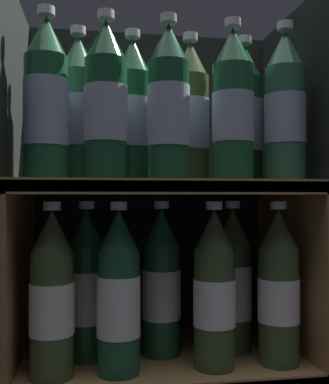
% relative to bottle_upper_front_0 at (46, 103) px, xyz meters
% --- Properties ---
extents(fridge_back_wall, '(0.57, 0.02, 0.92)m').
position_rel_bottle_upper_front_0_xyz_m(fridge_back_wall, '(0.20, 0.26, -0.25)').
color(fridge_back_wall, black).
rests_on(fridge_back_wall, ground_plane).
extents(fridge_side_left, '(0.02, 0.36, 0.92)m').
position_rel_bottle_upper_front_0_xyz_m(fridge_side_left, '(-0.07, 0.09, -0.25)').
color(fridge_side_left, black).
rests_on(fridge_side_left, ground_plane).
extents(fridge_side_right, '(0.02, 0.36, 0.92)m').
position_rel_bottle_upper_front_0_xyz_m(fridge_side_right, '(0.48, 0.09, -0.25)').
color(fridge_side_right, black).
rests_on(fridge_side_right, ground_plane).
extents(shelf_lower, '(0.53, 0.32, 0.26)m').
position_rel_bottle_upper_front_0_xyz_m(shelf_lower, '(0.20, 0.08, -0.50)').
color(shelf_lower, '#9E7547').
rests_on(shelf_lower, ground_plane).
extents(shelf_upper, '(0.53, 0.32, 0.58)m').
position_rel_bottle_upper_front_0_xyz_m(shelf_upper, '(0.20, 0.09, -0.30)').
color(shelf_upper, '#9E7547').
rests_on(shelf_upper, ground_plane).
extents(bottle_upper_front_0, '(0.07, 0.07, 0.29)m').
position_rel_bottle_upper_front_0_xyz_m(bottle_upper_front_0, '(0.00, 0.00, 0.00)').
color(bottle_upper_front_0, '#194C2D').
rests_on(bottle_upper_front_0, shelf_upper).
extents(bottle_upper_front_1, '(0.07, 0.07, 0.29)m').
position_rel_bottle_upper_front_0_xyz_m(bottle_upper_front_1, '(0.10, 0.00, 0.00)').
color(bottle_upper_front_1, '#144228').
rests_on(bottle_upper_front_1, shelf_upper).
extents(bottle_upper_front_2, '(0.07, 0.07, 0.29)m').
position_rel_bottle_upper_front_0_xyz_m(bottle_upper_front_2, '(0.20, 0.00, 0.00)').
color(bottle_upper_front_2, '#144228').
rests_on(bottle_upper_front_2, shelf_upper).
extents(bottle_upper_front_3, '(0.07, 0.07, 0.29)m').
position_rel_bottle_upper_front_0_xyz_m(bottle_upper_front_3, '(0.32, 0.00, 0.00)').
color(bottle_upper_front_3, '#194C2D').
rests_on(bottle_upper_front_3, shelf_upper).
extents(bottle_upper_front_4, '(0.07, 0.07, 0.29)m').
position_rel_bottle_upper_front_0_xyz_m(bottle_upper_front_4, '(0.41, 0.00, 0.00)').
color(bottle_upper_front_4, '#285B42').
rests_on(bottle_upper_front_4, shelf_upper).
extents(bottle_upper_back_0, '(0.07, 0.07, 0.29)m').
position_rel_bottle_upper_front_0_xyz_m(bottle_upper_back_0, '(0.05, 0.08, 0.00)').
color(bottle_upper_back_0, '#285B42').
rests_on(bottle_upper_back_0, shelf_upper).
extents(bottle_upper_back_1, '(0.07, 0.07, 0.29)m').
position_rel_bottle_upper_front_0_xyz_m(bottle_upper_back_1, '(0.15, 0.08, 0.00)').
color(bottle_upper_back_1, '#194C2D').
rests_on(bottle_upper_back_1, shelf_upper).
extents(bottle_upper_back_2, '(0.07, 0.07, 0.29)m').
position_rel_bottle_upper_front_0_xyz_m(bottle_upper_back_2, '(0.26, 0.08, 0.00)').
color(bottle_upper_back_2, '#384C28').
rests_on(bottle_upper_back_2, shelf_upper).
extents(bottle_upper_back_3, '(0.07, 0.07, 0.29)m').
position_rel_bottle_upper_front_0_xyz_m(bottle_upper_back_3, '(0.37, 0.08, 0.00)').
color(bottle_upper_back_3, '#144228').
rests_on(bottle_upper_back_3, shelf_upper).
extents(bottle_lower_front_0, '(0.07, 0.07, 0.29)m').
position_rel_bottle_upper_front_0_xyz_m(bottle_lower_front_0, '(0.01, -0.00, -0.32)').
color(bottle_lower_front_0, '#384C28').
rests_on(bottle_lower_front_0, shelf_lower).
extents(bottle_lower_front_1, '(0.07, 0.07, 0.29)m').
position_rel_bottle_upper_front_0_xyz_m(bottle_lower_front_1, '(0.12, 0.00, -0.32)').
color(bottle_lower_front_1, '#194C2D').
rests_on(bottle_lower_front_1, shelf_lower).
extents(bottle_lower_front_2, '(0.07, 0.07, 0.29)m').
position_rel_bottle_upper_front_0_xyz_m(bottle_lower_front_2, '(0.28, 0.00, -0.32)').
color(bottle_lower_front_2, '#384C28').
rests_on(bottle_lower_front_2, shelf_lower).
extents(bottle_lower_front_3, '(0.07, 0.07, 0.29)m').
position_rel_bottle_upper_front_0_xyz_m(bottle_lower_front_3, '(0.40, 0.00, -0.32)').
color(bottle_lower_front_3, '#384C28').
rests_on(bottle_lower_front_3, shelf_lower).
extents(bottle_lower_back_0, '(0.07, 0.07, 0.29)m').
position_rel_bottle_upper_front_0_xyz_m(bottle_lower_back_0, '(0.06, 0.08, -0.32)').
color(bottle_lower_back_0, '#194C2D').
rests_on(bottle_lower_back_0, shelf_lower).
extents(bottle_lower_back_1, '(0.07, 0.07, 0.29)m').
position_rel_bottle_upper_front_0_xyz_m(bottle_lower_back_1, '(0.20, 0.08, -0.32)').
color(bottle_lower_back_1, '#194C2D').
rests_on(bottle_lower_back_1, shelf_lower).
extents(bottle_lower_back_2, '(0.07, 0.07, 0.29)m').
position_rel_bottle_upper_front_0_xyz_m(bottle_lower_back_2, '(0.34, 0.08, -0.32)').
color(bottle_lower_back_2, '#384C28').
rests_on(bottle_lower_back_2, shelf_lower).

